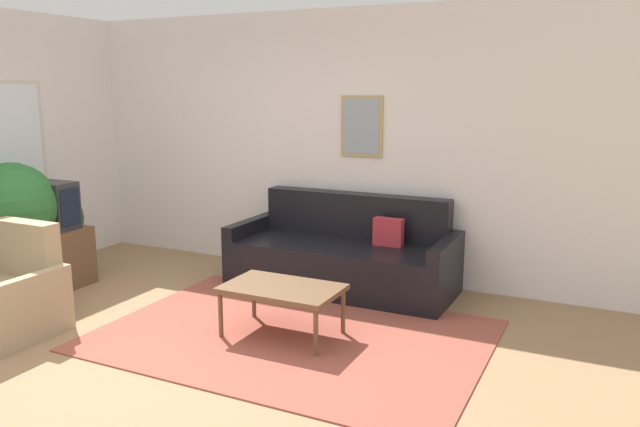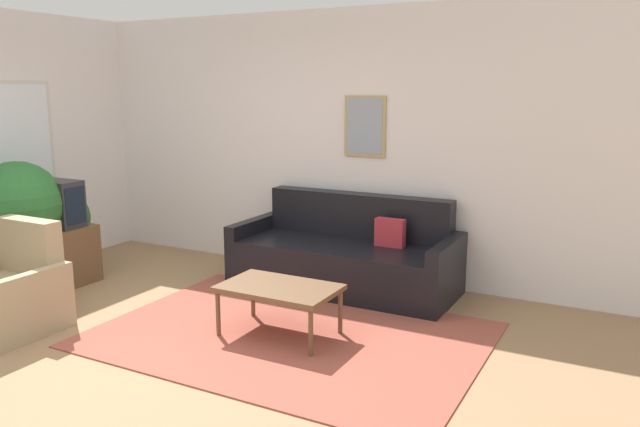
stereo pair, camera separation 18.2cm
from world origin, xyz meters
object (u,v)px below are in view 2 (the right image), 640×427
Objects in this scene: tv at (53,203)px; armchair at (6,296)px; couch at (346,257)px; coffee_table at (279,290)px; potted_plant_tall at (18,208)px.

armchair is at bearing -57.00° from tv.
couch is 1.34m from coffee_table.
potted_plant_tall is (-2.69, -1.54, 0.51)m from couch.
armchair reaches higher than coffee_table.
coffee_table is (0.06, -1.34, 0.07)m from couch.
potted_plant_tall is at bearing -150.23° from couch.
tv is 0.36m from potted_plant_tall.
couch is 1.72× the size of potted_plant_tall.
couch is 2.98m from armchair.
tv is 0.72× the size of armchair.
tv is (-2.71, 0.16, 0.43)m from coffee_table.
coffee_table is 2.75m from tv.
tv reaches higher than couch.
potted_plant_tall is (-0.04, -0.36, 0.01)m from tv.
potted_plant_tall reaches higher than coffee_table.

